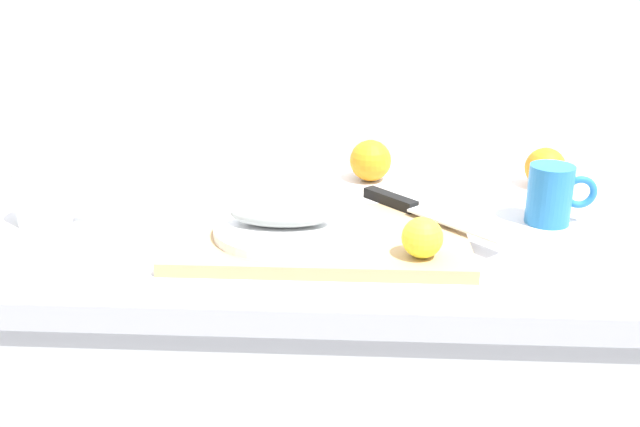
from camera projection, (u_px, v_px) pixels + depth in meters
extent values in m
cube|color=silver|center=(275.00, 235.00, 1.20)|extent=(2.00, 0.60, 0.04)
cube|color=tan|center=(320.00, 238.00, 1.11)|extent=(0.45, 0.27, 0.02)
cylinder|color=white|center=(282.00, 230.00, 1.10)|extent=(0.21, 0.21, 0.01)
ellipsoid|color=#999E99|center=(282.00, 214.00, 1.09)|extent=(0.16, 0.07, 0.04)
cube|color=silver|center=(457.00, 223.00, 1.12)|extent=(0.15, 0.15, 0.00)
cube|color=black|center=(390.00, 199.00, 1.22)|extent=(0.09, 0.10, 0.02)
sphere|color=yellow|center=(422.00, 238.00, 1.01)|extent=(0.06, 0.06, 0.06)
cylinder|color=#2672B2|center=(550.00, 194.00, 1.18)|extent=(0.07, 0.07, 0.10)
torus|color=#2672B2|center=(580.00, 192.00, 1.18)|extent=(0.06, 0.01, 0.06)
cylinder|color=white|center=(43.00, 196.00, 1.18)|extent=(0.09, 0.09, 0.09)
torus|color=white|center=(76.00, 194.00, 1.18)|extent=(0.06, 0.01, 0.06)
sphere|color=orange|center=(545.00, 168.00, 1.36)|extent=(0.08, 0.08, 0.08)
sphere|color=orange|center=(371.00, 161.00, 1.40)|extent=(0.08, 0.08, 0.08)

